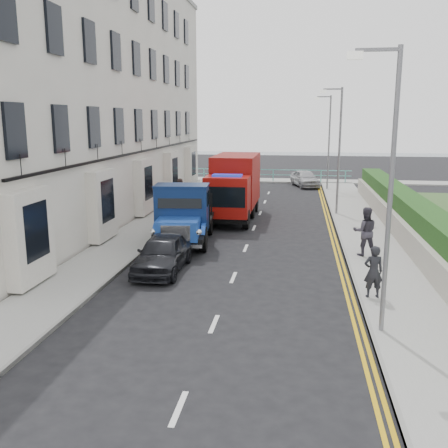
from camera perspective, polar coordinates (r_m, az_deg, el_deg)
ground at (r=15.39m, az=0.11°, el=-8.44°), size 120.00×120.00×0.00m
pavement_west at (r=24.96m, az=-8.73°, el=-0.42°), size 2.40×38.00×0.12m
pavement_east at (r=24.08m, az=15.90°, el=-1.21°), size 2.60×38.00×0.12m
promenade at (r=43.64m, az=5.68°, el=4.97°), size 30.00×2.50×0.12m
sea_plane at (r=74.49m, az=6.91°, el=7.80°), size 120.00×120.00×0.00m
terrace_west at (r=29.67m, az=-15.01°, el=15.08°), size 6.31×30.20×14.25m
garden_east at (r=24.24m, az=20.50°, el=0.60°), size 1.45×28.00×1.75m
seafront_railing at (r=42.79m, az=5.64°, el=5.53°), size 13.00×0.08×1.11m
lamp_near at (r=12.52m, az=18.06°, el=5.09°), size 1.23×0.18×7.00m
lamp_mid at (r=28.38m, az=12.83°, el=8.94°), size 1.23×0.18×7.00m
lamp_far at (r=38.35m, az=11.75°, el=9.72°), size 1.23×0.18×7.00m
bedford_lorry at (r=21.24m, az=-4.74°, el=0.66°), size 2.70×5.73×2.63m
red_lorry at (r=27.01m, az=1.21°, el=4.43°), size 2.28×6.52×3.40m
parked_car_front at (r=17.94m, az=-7.03°, el=-3.32°), size 1.57×3.89×1.32m
parked_car_mid at (r=24.87m, az=-3.39°, el=1.22°), size 1.82×4.51×1.46m
parked_car_rear at (r=29.33m, az=-0.85°, el=2.92°), size 2.12×5.11×1.48m
seafront_car_left at (r=38.34m, az=0.02°, el=5.07°), size 2.73×5.40×1.47m
seafront_car_right at (r=40.40m, az=9.24°, el=5.18°), size 2.67×4.22×1.34m
pedestrian_east_near at (r=15.51m, az=16.71°, el=-5.24°), size 0.64×0.48×1.59m
pedestrian_east_far at (r=20.08m, az=15.82°, el=-0.82°), size 0.96×0.76×1.91m
pedestrian_west_near at (r=26.18m, az=-6.02°, el=2.40°), size 1.16×0.77×1.82m
pedestrian_west_far at (r=31.47m, az=-5.04°, el=3.81°), size 0.82×0.59×1.57m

